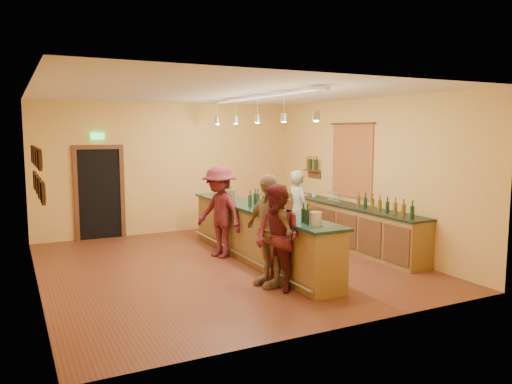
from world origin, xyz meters
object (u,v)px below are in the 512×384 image
customer_c (219,212)px  bar_stool (259,216)px  customer_b (269,230)px  bartender (298,210)px  customer_a (278,238)px  back_counter (347,225)px  tasting_bar (258,230)px

customer_c → bar_stool: bearing=103.2°
customer_b → bartender: bearing=127.5°
customer_a → bartender: bearing=127.7°
back_counter → bar_stool: (-1.50, 1.30, 0.11)m
back_counter → customer_a: bearing=-145.1°
back_counter → bartender: bartender is taller
tasting_bar → customer_b: bearing=-110.2°
customer_b → customer_c: (-0.00, 2.09, -0.01)m
bartender → back_counter: bearing=-110.5°
bartender → customer_c: customer_c is taller
customer_c → bar_stool: 1.63m
back_counter → customer_a: size_ratio=2.68×
bar_stool → customer_c: bearing=-146.6°
customer_b → bar_stool: 3.27m
back_counter → customer_c: size_ratio=2.50×
bar_stool → customer_a: bearing=-112.2°
customer_b → tasting_bar: bearing=149.0°
back_counter → bartender: bearing=162.3°
bartender → customer_a: (-1.78, -2.30, 0.00)m
tasting_bar → bartender: size_ratio=3.02×
back_counter → bartender: (-1.04, 0.33, 0.36)m
tasting_bar → bar_stool: tasting_bar is taller
customer_a → bar_stool: size_ratio=2.30×
customer_c → bar_stool: (1.33, 0.88, -0.32)m
bartender → customer_b: bearing=135.5°
back_counter → bar_stool: back_counter is taller
back_counter → customer_a: (-2.83, -1.97, 0.36)m
tasting_bar → customer_a: (-0.55, -1.79, 0.24)m
back_counter → customer_c: bearing=171.5°
tasting_bar → customer_a: bearing=-107.0°
back_counter → bartender: size_ratio=2.69×
bartender → bar_stool: size_ratio=2.29×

